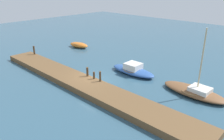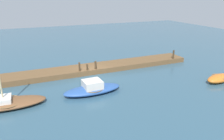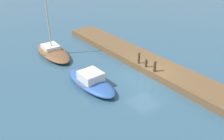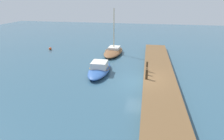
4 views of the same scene
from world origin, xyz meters
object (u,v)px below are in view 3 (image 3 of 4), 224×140
(mooring_post_mid_west, at_px, (155,66))
(mooring_post_east, at_px, (139,58))
(motorboat_blue, at_px, (91,81))
(sailboat_brown, at_px, (53,52))
(mooring_post_mid_east, at_px, (146,63))

(mooring_post_mid_west, xyz_separation_m, mooring_post_east, (1.83, 0.00, 0.04))
(mooring_post_mid_west, bearing_deg, motorboat_blue, 66.88)
(sailboat_brown, xyz_separation_m, mooring_post_mid_west, (-9.03, -4.56, 0.66))
(mooring_post_mid_east, bearing_deg, motorboat_blue, 77.40)
(motorboat_blue, xyz_separation_m, mooring_post_mid_west, (-2.02, -4.73, 0.60))
(mooring_post_mid_west, height_order, mooring_post_east, mooring_post_east)
(motorboat_blue, distance_m, mooring_post_mid_west, 5.18)
(motorboat_blue, xyz_separation_m, mooring_post_east, (-0.19, -4.73, 0.64))
(sailboat_brown, relative_size, mooring_post_mid_east, 8.46)
(motorboat_blue, xyz_separation_m, mooring_post_mid_east, (-1.06, -4.73, 0.49))
(motorboat_blue, bearing_deg, mooring_post_mid_east, -103.66)
(sailboat_brown, relative_size, motorboat_blue, 1.12)
(sailboat_brown, bearing_deg, motorboat_blue, -178.87)
(mooring_post_mid_east, bearing_deg, sailboat_brown, 29.48)
(sailboat_brown, bearing_deg, mooring_post_east, -145.15)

